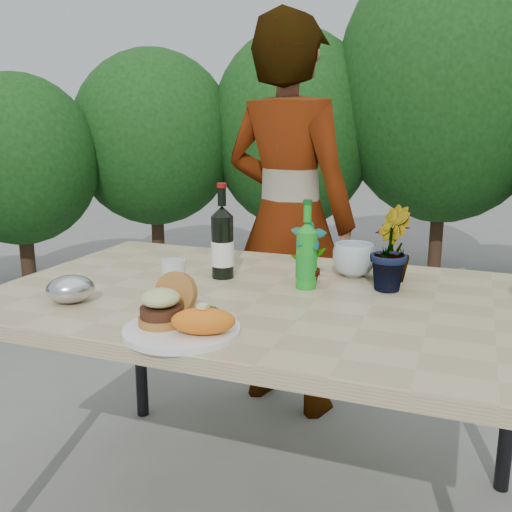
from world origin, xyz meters
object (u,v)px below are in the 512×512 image
(patio_table, at_px, (266,312))
(dinner_plate, at_px, (182,330))
(wine_bottle, at_px, (222,243))
(person, at_px, (288,220))

(patio_table, bearing_deg, dinner_plate, -101.15)
(wine_bottle, bearing_deg, dinner_plate, -61.46)
(patio_table, bearing_deg, person, 103.22)
(patio_table, relative_size, dinner_plate, 5.71)
(dinner_plate, xyz_separation_m, wine_bottle, (-0.12, 0.49, 0.10))
(dinner_plate, bearing_deg, person, 95.26)
(patio_table, distance_m, wine_bottle, 0.28)
(patio_table, distance_m, dinner_plate, 0.39)
(wine_bottle, relative_size, person, 0.18)
(dinner_plate, height_order, wine_bottle, wine_bottle)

